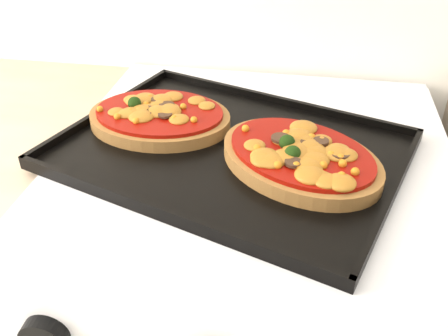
# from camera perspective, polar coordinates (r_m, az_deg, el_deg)

# --- Properties ---
(baking_tray) EXTENTS (0.57, 0.50, 0.02)m
(baking_tray) POSITION_cam_1_polar(r_m,az_deg,el_deg) (0.74, 0.67, 2.27)
(baking_tray) COLOR black
(baking_tray) RESTS_ON stove
(pizza_left) EXTENTS (0.23, 0.18, 0.03)m
(pizza_left) POSITION_cam_1_polar(r_m,az_deg,el_deg) (0.80, -7.38, 5.97)
(pizza_left) COLOR olive
(pizza_left) RESTS_ON baking_tray
(pizza_right) EXTENTS (0.30, 0.28, 0.04)m
(pizza_right) POSITION_cam_1_polar(r_m,az_deg,el_deg) (0.70, 8.74, 1.41)
(pizza_right) COLOR olive
(pizza_right) RESTS_ON baking_tray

